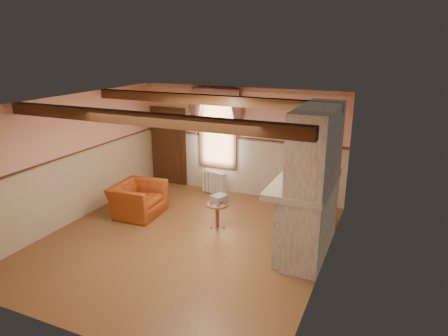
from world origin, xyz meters
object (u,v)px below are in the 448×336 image
at_px(side_table, 217,215).
at_px(bowl, 307,174).
at_px(oil_lamp, 308,169).
at_px(mantel_clock, 314,163).
at_px(armchair, 138,199).
at_px(radiator, 215,182).

bearing_deg(side_table, bowl, -0.69).
bearing_deg(oil_lamp, mantel_clock, 90.00).
bearing_deg(oil_lamp, side_table, -178.68).
distance_m(armchair, mantel_clock, 4.08).
distance_m(armchair, bowl, 4.01).
xyz_separation_m(armchair, oil_lamp, (3.85, 0.17, 1.19)).
height_order(radiator, bowl, bowl).
relative_size(armchair, oil_lamp, 4.11).
bearing_deg(side_table, oil_lamp, 1.32).
bearing_deg(armchair, radiator, -30.91).
bearing_deg(oil_lamp, radiator, 147.18).
relative_size(radiator, mantel_clock, 2.92).
distance_m(side_table, mantel_clock, 2.33).
distance_m(side_table, radiator, 2.09).
xyz_separation_m(side_table, oil_lamp, (1.89, 0.04, 1.29)).
xyz_separation_m(radiator, oil_lamp, (2.82, -1.82, 1.26)).
bearing_deg(mantel_clock, side_table, -163.23).
bearing_deg(bowl, oil_lamp, 90.00).
bearing_deg(bowl, armchair, -178.46).
xyz_separation_m(bowl, mantel_clock, (0.00, 0.59, 0.05)).
xyz_separation_m(bowl, oil_lamp, (0.00, 0.07, 0.09)).
height_order(armchair, mantel_clock, mantel_clock).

